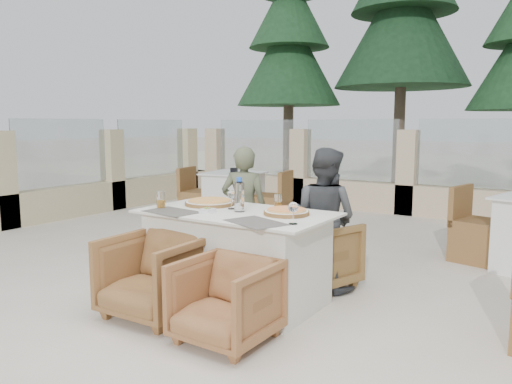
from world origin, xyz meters
The scene contains 24 objects.
ground centered at (0.00, 0.00, 0.00)m, with size 80.00×80.00×0.00m, color beige.
sand_patch centered at (0.00, 14.00, 0.01)m, with size 30.00×16.00×0.01m, color beige.
perimeter_wall_far centered at (0.00, 4.80, 0.80)m, with size 10.00×0.34×1.60m, color beige, non-canonical shape.
perimeter_wall_left centered at (-4.50, 1.50, 0.80)m, with size 0.34×7.00×1.60m, color beige, non-canonical shape.
pine_far_left centered at (-3.50, 7.00, 2.75)m, with size 2.42×2.42×5.50m, color #1E4725.
pine_mid_left centered at (-1.00, 7.50, 3.25)m, with size 2.86×2.86×6.50m, color #1A3E20.
dining_table centered at (0.01, -0.09, 0.39)m, with size 1.60×0.90×0.77m, color silver, non-canonical shape.
placemat_near_left centered at (-0.43, -0.40, 0.77)m, with size 0.45×0.30×0.00m, color #555149.
placemat_near_right centered at (0.40, -0.40, 0.77)m, with size 0.45×0.30×0.00m, color #59534C.
pizza_left centered at (-0.39, 0.06, 0.80)m, with size 0.45×0.45×0.06m, color orange.
pizza_right centered at (0.43, 0.01, 0.79)m, with size 0.37×0.37×0.05m, color #EE5720.
water_bottle centered at (0.03, -0.08, 0.91)m, with size 0.08×0.08×0.29m, color silver.
wine_glass_centre centered at (-0.10, -0.01, 0.86)m, with size 0.08×0.08×0.18m, color silver, non-canonical shape.
wine_glass_corner centered at (0.66, -0.30, 0.86)m, with size 0.08×0.08×0.18m, color white, non-canonical shape.
beer_glass_left centered at (-0.64, -0.31, 0.84)m, with size 0.07×0.07×0.15m, color orange.
beer_glass_right centered at (0.25, 0.19, 0.84)m, with size 0.07×0.07×0.13m, color #C47B1B.
olive_dish centered at (-0.17, -0.26, 0.79)m, with size 0.11×0.11×0.04m, color silver, non-canonical shape.
armchair_far_left centered at (-0.32, 0.92, 0.29)m, with size 0.61×0.63×0.57m, color olive.
armchair_far_right centered at (0.39, 0.60, 0.31)m, with size 0.67×0.69×0.63m, color brown.
armchair_near_left centered at (-0.34, -0.72, 0.32)m, with size 0.69×0.71×0.64m, color brown.
armchair_near_right centered at (0.41, -0.79, 0.29)m, with size 0.62×0.64×0.58m, color #996237.
diner_left centered at (-0.39, 0.60, 0.64)m, with size 0.47×0.31×1.28m, color #575C43.
diner_right centered at (0.48, 0.62, 0.64)m, with size 0.63×0.49×1.29m, color #3E4144.
bg_table_a centered at (-1.98, 2.64, 0.39)m, with size 1.64×0.82×0.77m, color silver, non-canonical shape.
Camera 1 is at (2.38, -3.44, 1.50)m, focal length 35.00 mm.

